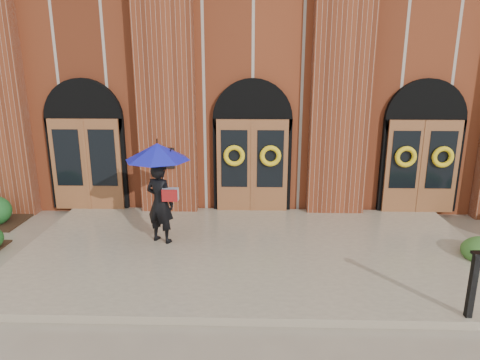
{
  "coord_description": "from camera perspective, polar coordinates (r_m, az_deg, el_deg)",
  "views": [
    {
      "loc": [
        -0.01,
        -8.47,
        4.08
      ],
      "look_at": [
        -0.28,
        1.0,
        1.47
      ],
      "focal_mm": 32.0,
      "sensor_mm": 36.0,
      "label": 1
    }
  ],
  "objects": [
    {
      "name": "ground",
      "position": [
        9.4,
        1.55,
        -10.33
      ],
      "size": [
        90.0,
        90.0,
        0.0
      ],
      "primitive_type": "plane",
      "color": "gray",
      "rests_on": "ground"
    },
    {
      "name": "man_with_umbrella",
      "position": [
        9.5,
        -10.78,
        0.81
      ],
      "size": [
        1.87,
        1.87,
        2.26
      ],
      "rotation": [
        0.0,
        0.0,
        2.73
      ],
      "color": "black",
      "rests_on": "landing"
    },
    {
      "name": "metal_post",
      "position": [
        7.79,
        28.61,
        -12.03
      ],
      "size": [
        0.16,
        0.16,
        1.12
      ],
      "rotation": [
        0.0,
        0.0,
        0.05
      ],
      "color": "black",
      "rests_on": "landing"
    },
    {
      "name": "landing",
      "position": [
        9.5,
        1.56,
        -9.53
      ],
      "size": [
        10.0,
        5.3,
        0.15
      ],
      "primitive_type": "cube",
      "color": "tan",
      "rests_on": "ground"
    },
    {
      "name": "church_building",
      "position": [
        17.26,
        1.72,
        13.45
      ],
      "size": [
        16.2,
        12.53,
        7.0
      ],
      "color": "maroon",
      "rests_on": "ground"
    }
  ]
}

